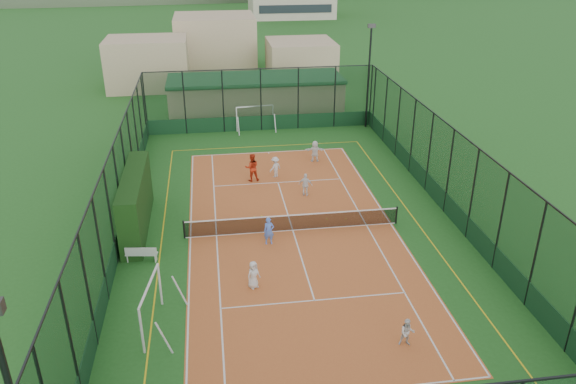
% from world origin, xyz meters
% --- Properties ---
extents(ground, '(300.00, 300.00, 0.00)m').
position_xyz_m(ground, '(0.00, 0.00, 0.00)').
color(ground, '#22591E').
rests_on(ground, ground).
extents(court_slab, '(11.17, 23.97, 0.01)m').
position_xyz_m(court_slab, '(0.00, 0.00, 0.01)').
color(court_slab, '#B35227').
rests_on(court_slab, ground).
extents(tennis_net, '(11.67, 0.12, 1.06)m').
position_xyz_m(tennis_net, '(0.00, 0.00, 0.53)').
color(tennis_net, black).
rests_on(tennis_net, ground).
extents(perimeter_fence, '(18.12, 34.12, 5.00)m').
position_xyz_m(perimeter_fence, '(0.00, 0.00, 2.50)').
color(perimeter_fence, '#113419').
rests_on(perimeter_fence, ground).
extents(floodlight_ne, '(0.60, 0.26, 8.25)m').
position_xyz_m(floodlight_ne, '(8.60, 16.60, 4.12)').
color(floodlight_ne, black).
rests_on(floodlight_ne, ground).
extents(clubhouse, '(15.20, 7.20, 3.15)m').
position_xyz_m(clubhouse, '(0.00, 22.00, 1.57)').
color(clubhouse, tan).
rests_on(clubhouse, ground).
extents(hedge_left, '(1.07, 7.14, 3.12)m').
position_xyz_m(hedge_left, '(-8.30, 1.55, 1.56)').
color(hedge_left, black).
rests_on(hedge_left, ground).
extents(white_bench, '(1.60, 0.64, 0.87)m').
position_xyz_m(white_bench, '(-7.80, -1.99, 0.44)').
color(white_bench, white).
rests_on(white_bench, ground).
extents(futsal_goal_near, '(3.30, 1.42, 2.06)m').
position_xyz_m(futsal_goal_near, '(-6.87, -7.23, 1.03)').
color(futsal_goal_near, white).
rests_on(futsal_goal_near, ground).
extents(futsal_goal_far, '(3.15, 1.21, 1.98)m').
position_xyz_m(futsal_goal_far, '(-0.51, 17.07, 0.99)').
color(futsal_goal_far, white).
rests_on(futsal_goal_far, ground).
extents(child_near_left, '(0.78, 0.71, 1.34)m').
position_xyz_m(child_near_left, '(-2.56, -5.00, 0.68)').
color(child_near_left, silver).
rests_on(child_near_left, court_slab).
extents(child_near_mid, '(0.55, 0.37, 1.48)m').
position_xyz_m(child_near_mid, '(-1.43, -1.20, 0.75)').
color(child_near_mid, '#5581F2').
rests_on(child_near_mid, court_slab).
extents(child_near_right, '(0.66, 0.56, 1.20)m').
position_xyz_m(child_near_right, '(3.02, -9.77, 0.61)').
color(child_near_right, silver).
rests_on(child_near_right, court_slab).
extents(child_far_left, '(1.03, 0.95, 1.39)m').
position_xyz_m(child_far_left, '(-0.05, 7.35, 0.71)').
color(child_far_left, silver).
rests_on(child_far_left, court_slab).
extents(child_far_right, '(0.92, 0.66, 1.45)m').
position_xyz_m(child_far_right, '(1.43, 4.24, 0.73)').
color(child_far_right, white).
rests_on(child_far_right, court_slab).
extents(child_far_back, '(1.44, 0.61, 1.50)m').
position_xyz_m(child_far_back, '(3.03, 9.68, 0.76)').
color(child_far_back, white).
rests_on(child_far_back, court_slab).
extents(coach, '(0.93, 0.74, 1.83)m').
position_xyz_m(coach, '(-1.61, 6.97, 0.93)').
color(coach, red).
rests_on(coach, court_slab).
extents(tennis_balls, '(5.13, 1.06, 0.07)m').
position_xyz_m(tennis_balls, '(0.45, 1.38, 0.04)').
color(tennis_balls, '#CCE033').
rests_on(tennis_balls, court_slab).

